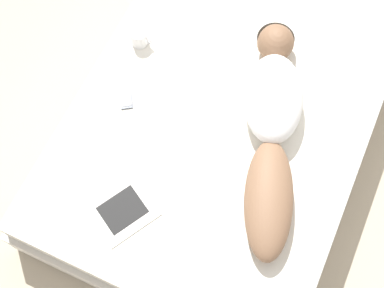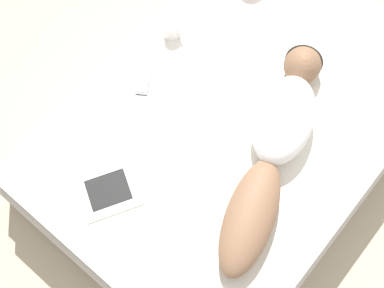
{
  "view_description": "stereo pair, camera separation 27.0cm",
  "coord_description": "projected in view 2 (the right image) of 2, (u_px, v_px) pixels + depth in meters",
  "views": [
    {
      "loc": [
        0.35,
        -1.22,
        3.03
      ],
      "look_at": [
        -0.06,
        -0.3,
        0.53
      ],
      "focal_mm": 50.0,
      "sensor_mm": 36.0,
      "label": 1
    },
    {
      "loc": [
        0.58,
        -1.07,
        3.03
      ],
      "look_at": [
        -0.06,
        -0.3,
        0.53
      ],
      "focal_mm": 50.0,
      "sensor_mm": 36.0,
      "label": 2
    }
  ],
  "objects": [
    {
      "name": "ground_plane",
      "position": [
        231.0,
        148.0,
        3.26
      ],
      "size": [
        12.0,
        12.0,
        0.0
      ],
      "primitive_type": "plane",
      "color": "#B7A88E"
    },
    {
      "name": "cell_phone",
      "position": [
        143.0,
        84.0,
        2.88
      ],
      "size": [
        0.13,
        0.15,
        0.01
      ],
      "rotation": [
        0.0,
        0.0,
        0.57
      ],
      "color": "#333842",
      "rests_on": "bed"
    },
    {
      "name": "open_magazine",
      "position": [
        101.0,
        168.0,
        2.7
      ],
      "size": [
        0.6,
        0.51,
        0.01
      ],
      "rotation": [
        0.0,
        0.0,
        -0.52
      ],
      "color": "silver",
      "rests_on": "bed"
    },
    {
      "name": "coffee_mug",
      "position": [
        172.0,
        29.0,
        2.96
      ],
      "size": [
        0.13,
        0.09,
        0.1
      ],
      "color": "white",
      "rests_on": "bed"
    },
    {
      "name": "person",
      "position": [
        276.0,
        142.0,
        2.65
      ],
      "size": [
        0.63,
        1.29,
        0.23
      ],
      "rotation": [
        0.0,
        0.0,
        0.33
      ],
      "color": "brown",
      "rests_on": "bed"
    },
    {
      "name": "bed",
      "position": [
        234.0,
        133.0,
        3.04
      ],
      "size": [
        1.57,
        2.21,
        0.48
      ],
      "color": "beige",
      "rests_on": "ground_plane"
    }
  ]
}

